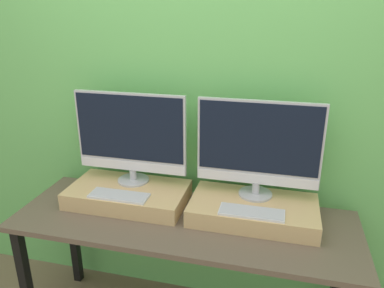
{
  "coord_description": "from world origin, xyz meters",
  "views": [
    {
      "loc": [
        0.47,
        -1.36,
        1.84
      ],
      "look_at": [
        0.0,
        0.5,
        1.14
      ],
      "focal_mm": 35.0,
      "sensor_mm": 36.0,
      "label": 1
    }
  ],
  "objects_px": {
    "monitor_left": "(131,136)",
    "monitor_right": "(258,146)",
    "keyboard_left": "(119,195)",
    "keyboard_right": "(252,212)"
  },
  "relations": [
    {
      "from": "monitor_left",
      "to": "monitor_right",
      "type": "xyz_separation_m",
      "value": [
        0.72,
        0.0,
        0.0
      ]
    },
    {
      "from": "monitor_left",
      "to": "keyboard_right",
      "type": "height_order",
      "value": "monitor_left"
    },
    {
      "from": "monitor_right",
      "to": "keyboard_right",
      "type": "xyz_separation_m",
      "value": [
        0.0,
        -0.2,
        -0.28
      ]
    },
    {
      "from": "keyboard_left",
      "to": "monitor_right",
      "type": "bearing_deg",
      "value": 15.66
    },
    {
      "from": "monitor_right",
      "to": "keyboard_right",
      "type": "relative_size",
      "value": 1.99
    },
    {
      "from": "monitor_left",
      "to": "keyboard_left",
      "type": "relative_size",
      "value": 1.99
    },
    {
      "from": "keyboard_left",
      "to": "keyboard_right",
      "type": "bearing_deg",
      "value": 0.0
    },
    {
      "from": "monitor_left",
      "to": "monitor_right",
      "type": "distance_m",
      "value": 0.72
    },
    {
      "from": "monitor_left",
      "to": "keyboard_right",
      "type": "distance_m",
      "value": 0.79
    },
    {
      "from": "keyboard_left",
      "to": "monitor_left",
      "type": "bearing_deg",
      "value": 90.0
    }
  ]
}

